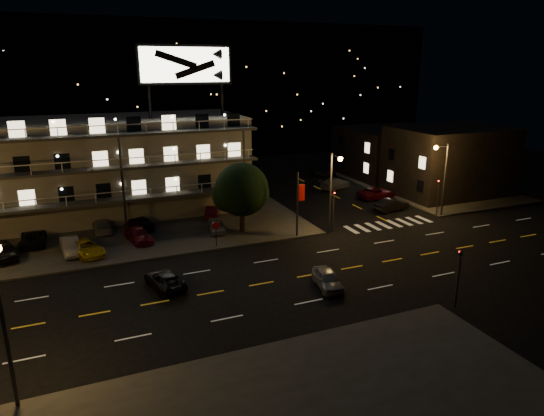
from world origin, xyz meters
name	(u,v)px	position (x,y,z in m)	size (l,w,h in m)	color
ground	(285,280)	(0.00, 0.00, 0.00)	(140.00, 140.00, 0.00)	black
curb_nw	(83,225)	(-14.00, 20.00, 0.07)	(44.00, 24.00, 0.15)	#333331
curb_ne	(425,186)	(30.00, 20.00, 0.07)	(16.00, 24.00, 0.15)	#333331
motel	(115,165)	(-9.94, 23.88, 5.34)	(28.00, 13.80, 18.10)	gray
side_bldg_front	(449,161)	(29.99, 16.00, 4.25)	(14.06, 10.00, 8.50)	black
side_bldg_back	(391,152)	(29.99, 28.00, 3.50)	(14.06, 12.00, 7.00)	black
hill_backdrop	(111,89)	(-5.94, 68.78, 11.55)	(120.00, 25.00, 24.00)	black
streetlight_nc	(333,185)	(8.50, 7.94, 4.96)	(0.44, 1.92, 8.00)	#2D2D30
streetlight_ne	(443,172)	(22.14, 8.30, 4.96)	(1.92, 0.44, 8.00)	#2D2D30
streetlight_s	(3,313)	(-18.00, -7.94, 4.96)	(0.44, 1.92, 8.00)	#2D2D30
signal_nw	(333,207)	(9.00, 8.50, 2.57)	(0.20, 0.27, 4.60)	#2D2D30
signal_sw	(459,272)	(9.00, -8.50, 2.57)	(0.20, 0.27, 4.60)	#2D2D30
signal_ne	(438,194)	(22.00, 8.50, 2.57)	(0.27, 0.20, 4.60)	#2D2D30
banner_north	(298,203)	(5.09, 8.40, 3.43)	(0.83, 0.16, 6.40)	#2D2D30
stop_sign	(216,230)	(-3.00, 8.57, 1.71)	(0.91, 0.11, 2.61)	#2D2D30
tree	(241,191)	(0.54, 11.73, 4.23)	(5.45, 5.25, 6.87)	black
lot_car_0	(4,251)	(-20.45, 12.69, 0.88)	(1.73, 4.31, 1.47)	black
lot_car_1	(71,246)	(-15.22, 11.88, 0.83)	(1.43, 4.10, 1.35)	gray
lot_car_2	(85,248)	(-14.04, 11.03, 0.77)	(2.06, 4.47, 1.24)	gold
lot_car_3	(138,234)	(-9.31, 12.81, 0.78)	(1.76, 4.32, 1.25)	#570C16
lot_car_4	(216,226)	(-1.83, 12.55, 0.77)	(1.46, 3.63, 1.24)	gray
lot_car_6	(33,238)	(-18.38, 15.48, 0.79)	(2.12, 4.59, 1.28)	black
lot_car_7	(102,226)	(-12.25, 16.88, 0.77)	(1.74, 4.28, 1.24)	gray
lot_car_8	(141,223)	(-8.59, 16.29, 0.80)	(1.54, 3.83, 1.30)	black
lot_car_9	(213,211)	(-0.78, 17.50, 0.76)	(1.30, 3.72, 1.23)	#570C16
side_car_0	(392,205)	(18.68, 12.11, 0.71)	(1.50, 4.29, 1.42)	black
side_car_1	(377,193)	(20.26, 17.33, 0.69)	(2.29, 4.96, 1.38)	#570C16
side_car_2	(336,183)	(18.04, 23.63, 0.73)	(2.04, 5.02, 1.46)	gray
side_car_3	(324,172)	(20.16, 30.87, 0.62)	(1.47, 3.64, 1.24)	black
road_car_east	(327,279)	(2.35, -2.43, 0.67)	(1.57, 3.91, 1.33)	gray
road_car_west	(165,280)	(-8.86, 2.26, 0.61)	(2.02, 4.38, 1.22)	black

